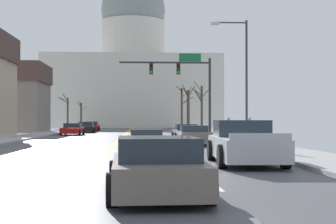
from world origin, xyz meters
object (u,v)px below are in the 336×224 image
(signal_gantry, at_px, (185,77))
(street_lamp_right, at_px, (242,70))
(sedan_near_01, at_px, (193,136))
(sedan_oncoming_02, at_px, (91,126))
(sedan_near_04, at_px, (157,168))
(pedestrian_00, at_px, (250,129))
(pedestrian_01, at_px, (229,127))
(sedan_oncoming_01, at_px, (86,128))
(sedan_near_00, at_px, (186,133))
(pickup_truck_near_03, at_px, (244,144))
(sedan_oncoming_00, at_px, (73,129))
(sedan_near_02, at_px, (147,141))
(bicycle_parked, at_px, (285,146))

(signal_gantry, relative_size, street_lamp_right, 1.04)
(signal_gantry, bearing_deg, street_lamp_right, -78.84)
(sedan_near_01, height_order, sedan_oncoming_02, sedan_oncoming_02)
(sedan_near_01, distance_m, sedan_near_04, 21.20)
(pedestrian_00, distance_m, pedestrian_01, 5.70)
(street_lamp_right, bearing_deg, sedan_oncoming_02, 108.14)
(sedan_oncoming_01, bearing_deg, sedan_near_00, -66.33)
(pedestrian_00, height_order, pedestrian_01, same)
(pedestrian_00, bearing_deg, signal_gantry, 101.97)
(sedan_near_00, relative_size, pedestrian_00, 2.74)
(pickup_truck_near_03, xyz_separation_m, sedan_oncoming_01, (-10.44, 43.23, -0.12))
(street_lamp_right, xyz_separation_m, sedan_oncoming_01, (-12.89, 30.48, -4.08))
(sedan_oncoming_00, relative_size, sedan_oncoming_02, 1.02)
(pedestrian_00, bearing_deg, sedan_oncoming_00, 121.41)
(sedan_near_02, relative_size, pedestrian_01, 2.87)
(sedan_near_00, bearing_deg, street_lamp_right, -69.40)
(pickup_truck_near_03, bearing_deg, sedan_oncoming_01, 103.57)
(street_lamp_right, xyz_separation_m, pedestrian_01, (0.05, 4.94, -3.63))
(sedan_near_00, height_order, sedan_oncoming_00, sedan_near_00)
(sedan_near_01, bearing_deg, sedan_near_00, 89.01)
(signal_gantry, xyz_separation_m, pedestrian_00, (2.79, -13.19, -4.18))
(pedestrian_01, bearing_deg, bicycle_parked, -90.52)
(sedan_oncoming_00, relative_size, sedan_oncoming_01, 1.03)
(sedan_oncoming_01, distance_m, pedestrian_00, 33.93)
(pickup_truck_near_03, distance_m, sedan_oncoming_00, 35.97)
(signal_gantry, height_order, sedan_near_02, signal_gantry)
(pickup_truck_near_03, xyz_separation_m, pedestrian_01, (2.51, 17.69, 0.33))
(pedestrian_00, bearing_deg, sedan_near_00, 110.96)
(sedan_near_02, xyz_separation_m, sedan_oncoming_02, (-7.26, 45.85, 0.06))
(street_lamp_right, bearing_deg, sedan_oncoming_01, 112.93)
(signal_gantry, relative_size, sedan_oncoming_02, 1.71)
(pickup_truck_near_03, bearing_deg, sedan_oncoming_00, 107.52)
(street_lamp_right, xyz_separation_m, sedan_near_02, (-5.90, -5.69, -4.13))
(street_lamp_right, relative_size, sedan_oncoming_01, 1.67)
(sedan_near_00, xyz_separation_m, pedestrian_00, (3.15, -8.23, 0.46))
(sedan_oncoming_01, bearing_deg, sedan_near_04, -82.14)
(sedan_near_02, relative_size, pickup_truck_near_03, 0.82)
(pedestrian_01, bearing_deg, sedan_oncoming_00, 128.76)
(pickup_truck_near_03, bearing_deg, pedestrian_00, 76.88)
(sedan_oncoming_01, bearing_deg, bicycle_parked, -72.32)
(sedan_near_01, xyz_separation_m, pedestrian_00, (3.27, -1.47, 0.46))
(bicycle_parked, bearing_deg, sedan_near_00, 99.02)
(sedan_near_00, distance_m, sedan_oncoming_01, 25.12)
(sedan_oncoming_02, bearing_deg, sedan_oncoming_00, -90.38)
(street_lamp_right, relative_size, sedan_near_01, 1.75)
(pickup_truck_near_03, distance_m, sedan_oncoming_02, 53.98)
(pickup_truck_near_03, distance_m, pedestrian_00, 12.33)
(sedan_near_02, height_order, pedestrian_01, pedestrian_01)
(sedan_near_01, distance_m, pickup_truck_near_03, 13.48)
(street_lamp_right, xyz_separation_m, sedan_oncoming_00, (-13.28, 21.55, -4.11))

